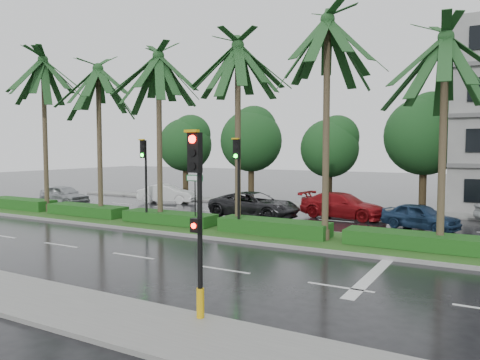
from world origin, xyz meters
The scene contains 17 objects.
ground centered at (0.00, 0.00, 0.00)m, with size 120.00×120.00×0.00m, color black.
near_sidewalk centered at (0.00, -10.20, 0.06)m, with size 40.00×2.40×0.12m, color slate.
far_sidewalk centered at (0.00, 12.00, 0.06)m, with size 40.00×2.00×0.12m, color slate.
median centered at (0.00, 1.00, 0.08)m, with size 36.00×4.00×0.15m.
hedge centered at (0.00, 1.00, 0.45)m, with size 35.20×1.40×0.60m.
lane_markings centered at (3.04, -0.43, 0.01)m, with size 34.00×13.06×0.01m.
palm_row centered at (-1.25, 1.02, 8.18)m, with size 26.30×4.20×10.06m.
signal_near centered at (6.00, -9.39, 2.50)m, with size 0.34×0.45×4.36m.
signal_median_left centered at (-4.00, 0.30, 3.00)m, with size 0.34×0.42×4.36m.
signal_median_right centered at (1.50, 0.30, 3.00)m, with size 0.34×0.42×4.36m.
street_sign centered at (-1.00, 0.48, 2.12)m, with size 0.95×0.09×2.60m.
bg_trees centered at (-0.08, 17.59, 4.75)m, with size 32.83×5.58×8.06m.
car_silver centered at (-15.23, 4.59, 0.70)m, with size 4.10×1.65×1.40m, color #9EA2A6.
car_white centered at (-9.56, 9.05, 0.68)m, with size 4.13×1.44×1.36m, color white.
car_darkgrey centered at (-0.50, 5.79, 0.75)m, with size 5.38×2.48×1.49m, color #232326.
car_red centered at (4.00, 8.17, 0.73)m, with size 5.04×2.05×1.46m, color maroon.
car_blue centered at (8.50, 6.41, 0.65)m, with size 3.81×1.53×1.30m, color navy.
Camera 1 is at (12.05, -18.11, 4.09)m, focal length 35.00 mm.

